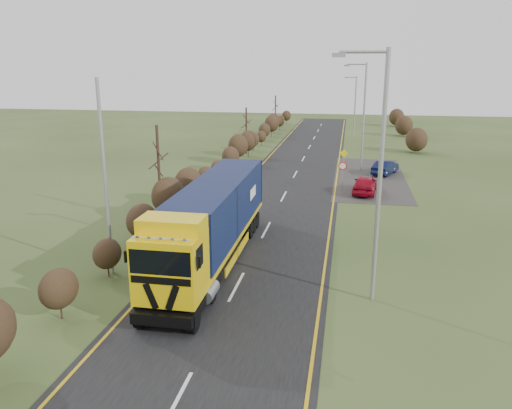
{
  "coord_description": "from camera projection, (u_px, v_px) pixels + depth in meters",
  "views": [
    {
      "loc": [
        4.5,
        -23.63,
        9.35
      ],
      "look_at": [
        -0.15,
        1.53,
        2.25
      ],
      "focal_mm": 35.0,
      "sensor_mm": 36.0,
      "label": 1
    }
  ],
  "objects": [
    {
      "name": "left_pole",
      "position": [
        105.0,
        180.0,
        22.17
      ],
      "size": [
        0.16,
        0.16,
        8.91
      ],
      "primitive_type": "cylinder",
      "color": "#949799",
      "rests_on": "ground"
    },
    {
      "name": "car_blue_sedan",
      "position": [
        385.0,
        168.0,
        44.54
      ],
      "size": [
        2.68,
        3.98,
        1.24
      ],
      "primitive_type": "imported",
      "rotation": [
        0.0,
        0.0,
        2.74
      ],
      "color": "black",
      "rests_on": "ground"
    },
    {
      "name": "layby",
      "position": [
        369.0,
        177.0,
        43.48
      ],
      "size": [
        6.0,
        18.0,
        0.02
      ],
      "primitive_type": "cube",
      "color": "#2E2B29",
      "rests_on": "ground"
    },
    {
      "name": "hedgerow",
      "position": [
        188.0,
        185.0,
        33.77
      ],
      "size": [
        2.24,
        102.04,
        6.05
      ],
      "color": "black",
      "rests_on": "ground"
    },
    {
      "name": "ground",
      "position": [
        254.0,
        254.0,
        25.68
      ],
      "size": [
        160.0,
        160.0,
        0.0
      ],
      "primitive_type": "plane",
      "color": "#303F1B",
      "rests_on": "ground"
    },
    {
      "name": "streetlight_mid",
      "position": [
        362.0,
        112.0,
        44.94
      ],
      "size": [
        2.05,
        0.19,
        9.68
      ],
      "color": "#949799",
      "rests_on": "ground"
    },
    {
      "name": "road",
      "position": [
        280.0,
        204.0,
        35.15
      ],
      "size": [
        8.0,
        120.0,
        0.02
      ],
      "primitive_type": "cube",
      "color": "black",
      "rests_on": "ground"
    },
    {
      "name": "lane_markings",
      "position": [
        279.0,
        204.0,
        34.85
      ],
      "size": [
        7.52,
        116.0,
        0.01
      ],
      "color": "#C09A12",
      "rests_on": "road"
    },
    {
      "name": "car_red_hatchback",
      "position": [
        365.0,
        184.0,
        37.84
      ],
      "size": [
        2.07,
        4.27,
        1.41
      ],
      "primitive_type": "imported",
      "rotation": [
        0.0,
        0.0,
        3.04
      ],
      "color": "maroon",
      "rests_on": "ground"
    },
    {
      "name": "warning_board",
      "position": [
        344.0,
        158.0,
        46.07
      ],
      "size": [
        0.76,
        0.11,
        1.98
      ],
      "color": "#949799",
      "rests_on": "ground"
    },
    {
      "name": "lorry",
      "position": [
        213.0,
        219.0,
        23.96
      ],
      "size": [
        2.81,
        14.43,
        4.02
      ],
      "rotation": [
        0.0,
        0.0,
        0.01
      ],
      "color": "black",
      "rests_on": "ground"
    },
    {
      "name": "speed_sign",
      "position": [
        342.0,
        171.0,
        38.13
      ],
      "size": [
        0.65,
        0.1,
        2.34
      ],
      "color": "#949799",
      "rests_on": "ground"
    },
    {
      "name": "streetlight_far",
      "position": [
        354.0,
        104.0,
        67.98
      ],
      "size": [
        1.73,
        0.18,
        8.07
      ],
      "color": "#949799",
      "rests_on": "ground"
    },
    {
      "name": "streetlight_near",
      "position": [
        377.0,
        168.0,
        19.27
      ],
      "size": [
        2.12,
        0.2,
        10.03
      ],
      "color": "#949799",
      "rests_on": "ground"
    }
  ]
}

